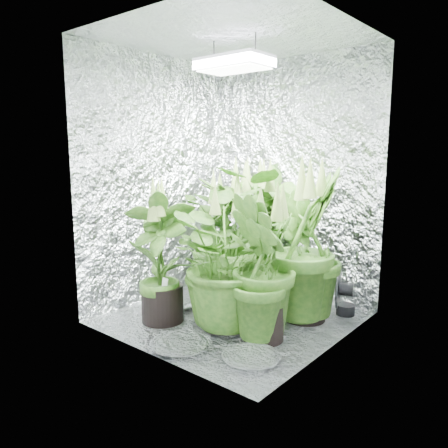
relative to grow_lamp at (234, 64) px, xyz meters
name	(u,v)px	position (x,y,z in m)	size (l,w,h in m)	color
ground	(233,317)	(0.00, 0.00, -1.83)	(1.60, 1.60, 0.00)	silver
walls	(233,184)	(0.00, 0.00, -0.83)	(1.62, 1.62, 2.00)	silver
ceiling	(234,37)	(0.00, 0.00, 0.17)	(1.60, 1.60, 0.01)	silver
grow_lamp	(234,64)	(0.00, 0.00, 0.00)	(0.50, 0.30, 0.22)	gray
plant_a	(243,228)	(-0.36, 0.60, -1.27)	(1.22, 1.22, 1.18)	black
plant_b	(271,232)	(-0.09, 0.64, -1.28)	(0.79, 0.79, 1.18)	black
plant_c	(306,246)	(0.43, 0.31, -1.27)	(0.64, 0.64, 1.20)	black
plant_d	(225,242)	(-0.28, 0.24, -1.32)	(0.74, 0.74, 1.09)	black
plant_e	(221,260)	(0.06, -0.21, -1.33)	(0.91, 0.91, 1.03)	black
plant_f	(161,258)	(-0.35, -0.39, -1.35)	(0.71, 0.71, 1.05)	black
plant_g	(264,268)	(0.40, -0.18, -1.34)	(0.74, 0.74, 1.05)	black
circulation_fan	(342,295)	(0.60, 0.58, -1.68)	(0.18, 0.30, 0.36)	black
plant_label	(165,284)	(-0.29, -0.42, -1.53)	(0.06, 0.01, 0.09)	white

